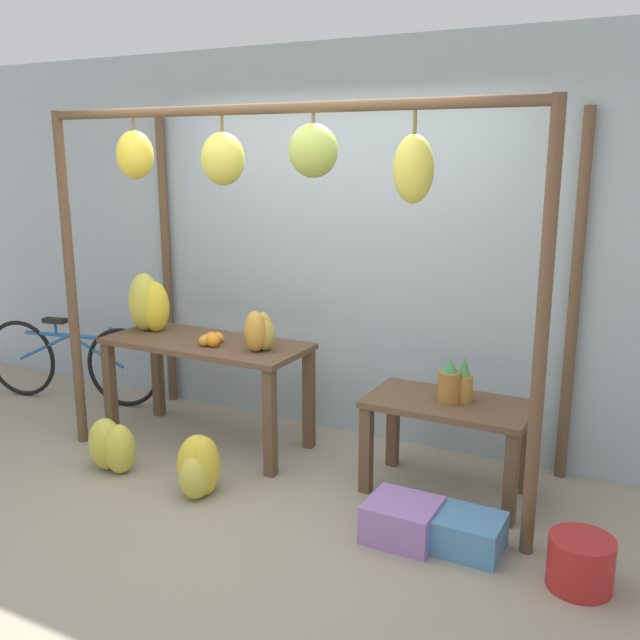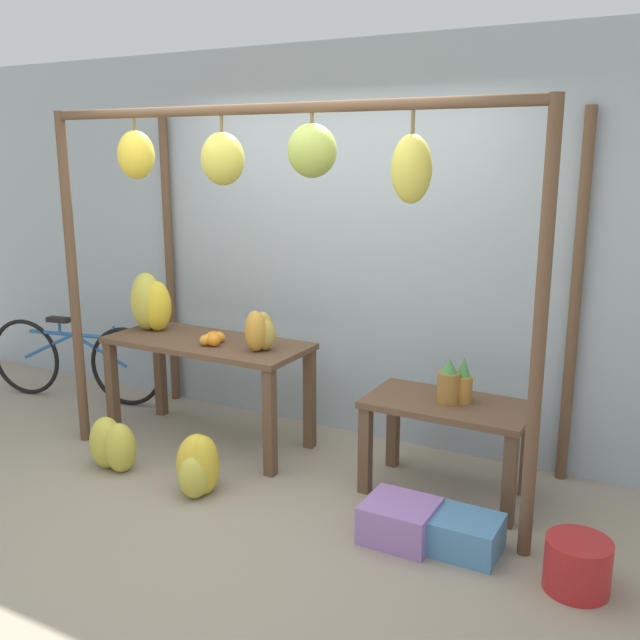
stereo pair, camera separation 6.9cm
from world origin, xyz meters
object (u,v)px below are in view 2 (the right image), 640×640
object	(u,v)px
banana_pile_on_table	(150,303)
fruit_crate_white	(400,521)
orange_pile	(213,338)
blue_bucket	(577,565)
banana_pile_ground_right	(200,466)
fruit_crate_purple	(467,535)
papaya_pile	(260,332)
parked_bicycle	(75,360)
banana_pile_ground_left	(113,445)
pineapple_cluster	(454,383)

from	to	relation	value
banana_pile_on_table	fruit_crate_white	xyz separation A→B (m)	(2.27, -0.63, -0.86)
orange_pile	blue_bucket	size ratio (longest dim) A/B	0.66
banana_pile_ground_right	fruit_crate_purple	bearing A→B (deg)	4.72
fruit_crate_white	papaya_pile	distance (m)	1.57
orange_pile	fruit_crate_white	xyz separation A→B (m)	(1.62, -0.53, -0.70)
blue_bucket	parked_bicycle	size ratio (longest dim) A/B	0.19
banana_pile_ground_left	blue_bucket	xyz separation A→B (m)	(2.93, 0.08, -0.04)
fruit_crate_white	papaya_pile	size ratio (longest dim) A/B	1.37
fruit_crate_white	fruit_crate_purple	world-z (taller)	fruit_crate_white
papaya_pile	parked_bicycle	bearing A→B (deg)	173.61
orange_pile	fruit_crate_purple	world-z (taller)	orange_pile
banana_pile_ground_left	banana_pile_ground_right	distance (m)	0.71
orange_pile	parked_bicycle	size ratio (longest dim) A/B	0.13
banana_pile_on_table	banana_pile_ground_left	xyz separation A→B (m)	(0.26, -0.73, -0.79)
pineapple_cluster	fruit_crate_white	distance (m)	0.88
pineapple_cluster	blue_bucket	world-z (taller)	pineapple_cluster
parked_bicycle	papaya_pile	distance (m)	2.12
banana_pile_on_table	banana_pile_ground_left	bearing A→B (deg)	-70.02
parked_bicycle	papaya_pile	xyz separation A→B (m)	(2.03, -0.23, 0.54)
banana_pile_ground_left	pineapple_cluster	bearing A→B (deg)	19.51
banana_pile_ground_left	blue_bucket	world-z (taller)	banana_pile_ground_left
pineapple_cluster	banana_pile_ground_right	xyz separation A→B (m)	(-1.36, -0.73, -0.54)
parked_bicycle	papaya_pile	bearing A→B (deg)	-6.39
blue_bucket	fruit_crate_white	bearing A→B (deg)	178.70
fruit_crate_white	banana_pile_on_table	bearing A→B (deg)	164.44
banana_pile_on_table	banana_pile_ground_left	distance (m)	1.11
banana_pile_ground_left	fruit_crate_purple	size ratio (longest dim) A/B	1.13
orange_pile	papaya_pile	xyz separation A→B (m)	(0.38, 0.02, 0.09)
papaya_pile	fruit_crate_purple	distance (m)	1.86
pineapple_cluster	banana_pile_ground_right	size ratio (longest dim) A/B	0.74
banana_pile_on_table	pineapple_cluster	distance (m)	2.35
blue_bucket	papaya_pile	xyz separation A→B (m)	(-2.17, 0.57, 0.76)
banana_pile_ground_left	fruit_crate_purple	bearing A→B (deg)	3.51
banana_pile_ground_right	parked_bicycle	world-z (taller)	parked_bicycle
orange_pile	parked_bicycle	distance (m)	1.73
orange_pile	banana_pile_ground_left	world-z (taller)	orange_pile
pineapple_cluster	banana_pile_ground_right	bearing A→B (deg)	-151.90
banana_pile_on_table	banana_pile_ground_right	distance (m)	1.45
blue_bucket	parked_bicycle	distance (m)	4.28
banana_pile_ground_left	parked_bicycle	world-z (taller)	parked_bicycle
fruit_crate_purple	fruit_crate_white	bearing A→B (deg)	-172.36
banana_pile_on_table	fruit_crate_white	world-z (taller)	banana_pile_on_table
pineapple_cluster	fruit_crate_purple	distance (m)	0.90
banana_pile_ground_right	fruit_crate_white	distance (m)	1.29
parked_bicycle	fruit_crate_purple	world-z (taller)	parked_bicycle
banana_pile_ground_right	parked_bicycle	size ratio (longest dim) A/B	0.23
orange_pile	fruit_crate_purple	distance (m)	2.16
pineapple_cluster	orange_pile	bearing A→B (deg)	-176.27
fruit_crate_purple	banana_pile_on_table	bearing A→B (deg)	167.48
banana_pile_on_table	blue_bucket	xyz separation A→B (m)	(3.19, -0.65, -0.84)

